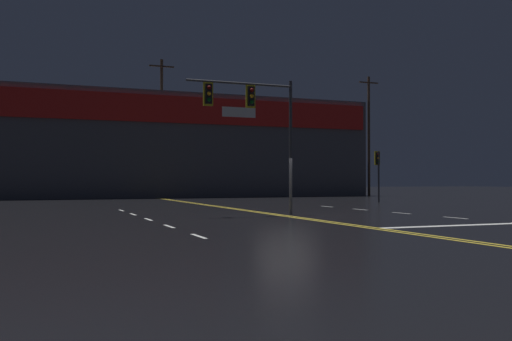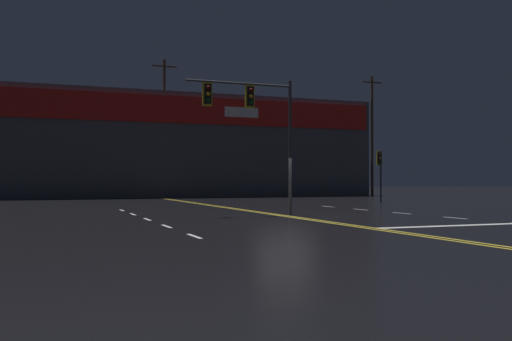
# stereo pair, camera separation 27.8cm
# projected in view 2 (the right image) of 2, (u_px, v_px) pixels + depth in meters

# --- Properties ---
(ground_plane) EXTENTS (200.00, 200.00, 0.00)m
(ground_plane) POSITION_uv_depth(u_px,v_px,m) (285.00, 216.00, 24.23)
(ground_plane) COLOR black
(road_markings) EXTENTS (17.45, 60.00, 0.01)m
(road_markings) POSITION_uv_depth(u_px,v_px,m) (329.00, 217.00, 23.30)
(road_markings) COLOR gold
(road_markings) RESTS_ON ground
(traffic_signal_median) EXTENTS (4.83, 0.36, 5.93)m
(traffic_signal_median) POSITION_uv_depth(u_px,v_px,m) (250.00, 110.00, 24.51)
(traffic_signal_median) COLOR #38383D
(traffic_signal_median) RESTS_ON ground
(traffic_signal_corner_northeast) EXTENTS (0.42, 0.36, 3.60)m
(traffic_signal_corner_northeast) POSITION_uv_depth(u_px,v_px,m) (380.00, 165.00, 40.14)
(traffic_signal_corner_northeast) COLOR #38383D
(traffic_signal_corner_northeast) RESTS_ON ground
(building_backdrop) EXTENTS (41.39, 10.23, 9.32)m
(building_backdrop) POSITION_uv_depth(u_px,v_px,m) (151.00, 147.00, 53.62)
(building_backdrop) COLOR #4C4C51
(building_backdrop) RESTS_ON ground
(utility_pole_row) EXTENTS (46.15, 0.26, 12.12)m
(utility_pole_row) POSITION_uv_depth(u_px,v_px,m) (157.00, 126.00, 49.55)
(utility_pole_row) COLOR #4C3828
(utility_pole_row) RESTS_ON ground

